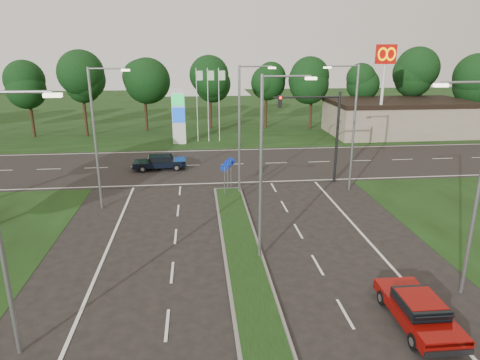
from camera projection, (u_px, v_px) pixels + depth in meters
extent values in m
plane|color=black|center=(262.00, 336.00, 15.69)|extent=(160.00, 160.00, 0.00)
cube|color=black|center=(209.00, 114.00, 67.91)|extent=(160.00, 50.00, 0.02)
cube|color=black|center=(221.00, 165.00, 38.48)|extent=(160.00, 12.00, 0.02)
cube|color=slate|center=(249.00, 278.00, 19.47)|extent=(2.00, 26.00, 0.12)
cube|color=gray|center=(397.00, 118.00, 51.43)|extent=(16.00, 9.00, 4.00)
cylinder|color=gray|center=(261.00, 172.00, 20.12)|extent=(0.16, 0.16, 9.00)
cylinder|color=gray|center=(287.00, 76.00, 18.92)|extent=(2.20, 0.10, 0.10)
cube|color=#FFF2CC|center=(311.00, 78.00, 19.06)|extent=(0.50, 0.22, 0.12)
cylinder|color=gray|center=(239.00, 132.00, 29.62)|extent=(0.16, 0.16, 9.00)
cylinder|color=gray|center=(256.00, 66.00, 28.41)|extent=(2.20, 0.10, 0.10)
cube|color=#FFF2CC|center=(272.00, 68.00, 28.55)|extent=(0.50, 0.22, 0.12)
cylinder|color=gray|center=(13.00, 92.00, 12.31)|extent=(2.20, 0.10, 0.10)
cube|color=#FFF2CC|center=(53.00, 95.00, 12.45)|extent=(0.50, 0.22, 0.12)
cylinder|color=gray|center=(95.00, 141.00, 26.80)|extent=(0.16, 0.16, 9.00)
cylinder|color=gray|center=(107.00, 69.00, 25.60)|extent=(2.20, 0.10, 0.10)
cube|color=#FFF2CC|center=(126.00, 70.00, 25.74)|extent=(0.50, 0.22, 0.12)
cylinder|color=gray|center=(354.00, 130.00, 30.42)|extent=(0.16, 0.16, 9.00)
cylinder|color=gray|center=(343.00, 66.00, 29.00)|extent=(2.20, 0.10, 0.10)
cube|color=#FFF2CC|center=(327.00, 68.00, 28.92)|extent=(0.50, 0.22, 0.12)
cylinder|color=gray|center=(478.00, 194.00, 17.13)|extent=(0.16, 0.16, 9.00)
cylinder|color=gray|center=(470.00, 82.00, 15.71)|extent=(2.20, 0.10, 0.10)
cube|color=#FFF2CC|center=(441.00, 85.00, 15.63)|extent=(0.50, 0.22, 0.12)
cylinder|color=black|center=(337.00, 138.00, 32.57)|extent=(0.20, 0.20, 7.00)
cylinder|color=black|center=(307.00, 97.00, 31.40)|extent=(5.00, 0.14, 0.14)
cube|color=black|center=(280.00, 102.00, 31.29)|extent=(0.28, 0.28, 0.90)
sphere|color=#FF190C|center=(281.00, 98.00, 31.03)|extent=(0.20, 0.20, 0.20)
cylinder|color=gray|center=(224.00, 181.00, 30.05)|extent=(0.06, 0.06, 2.20)
cylinder|color=#0C26A5|center=(224.00, 168.00, 29.75)|extent=(0.56, 0.04, 0.56)
cylinder|color=gray|center=(228.00, 177.00, 31.03)|extent=(0.06, 0.06, 2.20)
cylinder|color=#0C26A5|center=(228.00, 164.00, 30.73)|extent=(0.56, 0.04, 0.56)
cylinder|color=gray|center=(231.00, 174.00, 31.72)|extent=(0.06, 0.06, 2.20)
cylinder|color=#0C26A5|center=(231.00, 161.00, 31.42)|extent=(0.56, 0.04, 0.56)
cube|color=silver|center=(179.00, 117.00, 45.73)|extent=(1.40, 0.30, 6.00)
cube|color=#0CA53F|center=(178.00, 100.00, 45.02)|extent=(1.30, 0.08, 1.20)
cube|color=#0C3FBF|center=(179.00, 115.00, 45.50)|extent=(1.30, 0.08, 1.60)
cylinder|color=silver|center=(197.00, 106.00, 46.58)|extent=(0.08, 0.08, 8.00)
cube|color=#B2D8B2|center=(199.00, 76.00, 45.66)|extent=(0.70, 0.02, 1.00)
cylinder|color=silver|center=(208.00, 106.00, 46.70)|extent=(0.08, 0.08, 8.00)
cube|color=#B2D8B2|center=(211.00, 76.00, 45.78)|extent=(0.70, 0.02, 1.00)
cylinder|color=silver|center=(219.00, 105.00, 46.82)|extent=(0.08, 0.08, 8.00)
cube|color=#B2D8B2|center=(222.00, 75.00, 45.90)|extent=(0.70, 0.02, 1.00)
cylinder|color=silver|center=(382.00, 96.00, 46.35)|extent=(0.30, 0.30, 10.00)
cube|color=#BF0C07|center=(386.00, 54.00, 45.04)|extent=(2.20, 0.35, 2.00)
torus|color=#FFC600|center=(383.00, 54.00, 44.78)|extent=(1.06, 0.16, 1.06)
torus|color=#FFC600|center=(391.00, 54.00, 44.87)|extent=(1.06, 0.16, 1.06)
cylinder|color=black|center=(213.00, 114.00, 53.01)|extent=(0.36, 0.36, 4.40)
sphere|color=black|center=(213.00, 78.00, 51.73)|extent=(6.00, 6.00, 6.00)
sphere|color=black|center=(215.00, 70.00, 51.27)|extent=(4.80, 4.80, 4.80)
cube|color=#770906|center=(418.00, 312.00, 16.23)|extent=(1.81, 4.31, 0.44)
cube|color=black|center=(420.00, 303.00, 16.02)|extent=(1.52, 1.91, 0.41)
cube|color=#770906|center=(421.00, 299.00, 15.96)|extent=(1.42, 1.56, 0.04)
cylinder|color=black|center=(382.00, 298.00, 17.53)|extent=(0.20, 0.61, 0.60)
cylinder|color=black|center=(419.00, 296.00, 17.67)|extent=(0.20, 0.61, 0.60)
cylinder|color=black|center=(414.00, 342.00, 14.93)|extent=(0.20, 0.61, 0.60)
cylinder|color=black|center=(457.00, 339.00, 15.06)|extent=(0.20, 0.61, 0.60)
cube|color=black|center=(160.00, 163.00, 36.84)|extent=(4.52, 2.04, 0.45)
cube|color=black|center=(160.00, 158.00, 36.73)|extent=(2.03, 1.64, 0.42)
cube|color=black|center=(160.00, 156.00, 36.66)|extent=(1.67, 1.53, 0.04)
cylinder|color=black|center=(143.00, 169.00, 35.93)|extent=(0.63, 0.23, 0.62)
cylinder|color=black|center=(144.00, 164.00, 37.48)|extent=(0.63, 0.23, 0.62)
cylinder|color=black|center=(177.00, 168.00, 36.35)|extent=(0.63, 0.23, 0.62)
cylinder|color=black|center=(176.00, 163.00, 37.90)|extent=(0.63, 0.23, 0.62)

